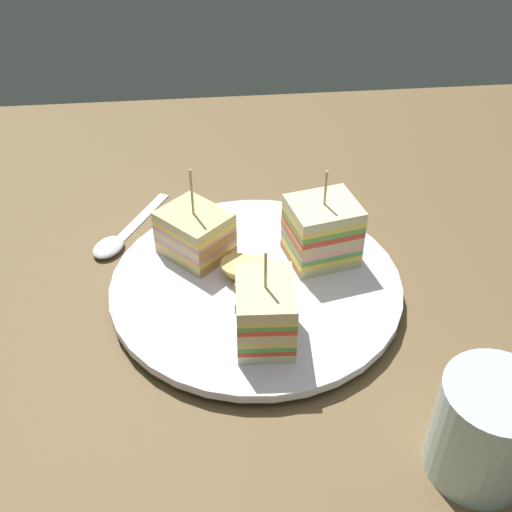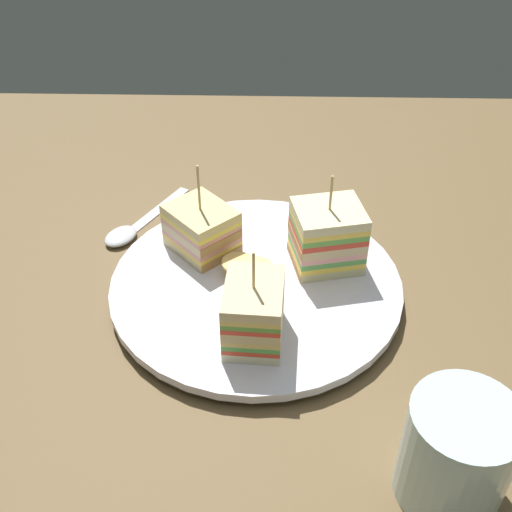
% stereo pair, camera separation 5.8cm
% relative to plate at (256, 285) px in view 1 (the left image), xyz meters
% --- Properties ---
extents(ground_plane, '(1.28, 0.90, 0.02)m').
position_rel_plate_xyz_m(ground_plane, '(0.00, 0.00, -0.02)').
color(ground_plane, brown).
extents(plate, '(0.28, 0.28, 0.02)m').
position_rel_plate_xyz_m(plate, '(0.00, 0.00, 0.00)').
color(plate, white).
rests_on(plate, ground_plane).
extents(sandwich_wedge_0, '(0.05, 0.07, 0.09)m').
position_rel_plate_xyz_m(sandwich_wedge_0, '(0.00, -0.07, 0.03)').
color(sandwich_wedge_0, beige).
rests_on(sandwich_wedge_0, plate).
extents(sandwich_wedge_1, '(0.08, 0.07, 0.10)m').
position_rel_plate_xyz_m(sandwich_wedge_1, '(0.07, 0.03, 0.04)').
color(sandwich_wedge_1, beige).
rests_on(sandwich_wedge_1, plate).
extents(sandwich_wedge_2, '(0.08, 0.08, 0.10)m').
position_rel_plate_xyz_m(sandwich_wedge_2, '(-0.06, 0.05, 0.03)').
color(sandwich_wedge_2, beige).
rests_on(sandwich_wedge_2, plate).
extents(chip_pile, '(0.07, 0.06, 0.02)m').
position_rel_plate_xyz_m(chip_pile, '(-0.01, 0.00, 0.02)').
color(chip_pile, '#E7BD67').
rests_on(chip_pile, plate).
extents(spoon, '(0.08, 0.13, 0.01)m').
position_rel_plate_xyz_m(spoon, '(-0.14, 0.09, -0.01)').
color(spoon, silver).
rests_on(spoon, ground_plane).
extents(drinking_glass, '(0.07, 0.07, 0.08)m').
position_rel_plate_xyz_m(drinking_glass, '(0.14, -0.20, 0.03)').
color(drinking_glass, silver).
rests_on(drinking_glass, ground_plane).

